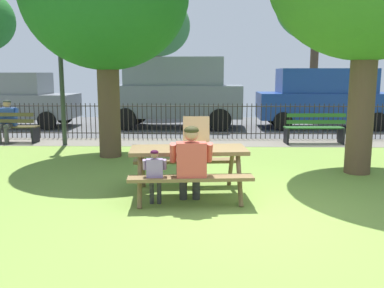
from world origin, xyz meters
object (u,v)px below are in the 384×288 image
picnic_table_foreground (188,159)px  parked_car_left (13,99)px  park_bench_center (314,129)px  child_at_table (155,172)px  parked_car_right (324,97)px  lamp_post_walkway (60,47)px  pizza_box_open (197,142)px  person_on_park_bench (7,119)px  adult_at_table (191,162)px  park_bench_left (8,128)px  far_tree_center (317,4)px  far_tree_midleft (157,27)px  parked_car_center (176,91)px

picnic_table_foreground → parked_car_left: 10.74m
park_bench_center → parked_car_left: 10.48m
child_at_table → parked_car_right: (4.96, 9.03, 0.58)m
child_at_table → lamp_post_walkway: bearing=120.2°
pizza_box_open → person_on_park_bench: pizza_box_open is taller
adult_at_table → parked_car_right: bearing=63.6°
adult_at_table → parked_car_left: 11.16m
adult_at_table → person_on_park_bench: 7.66m
park_bench_left → lamp_post_walkway: (1.70, -0.37, 2.19)m
pizza_box_open → parked_car_right: 9.48m
picnic_table_foreground → far_tree_center: far_tree_center is taller
parked_car_left → picnic_table_foreground: bearing=-52.1°
lamp_post_walkway → child_at_table: bearing=-59.8°
picnic_table_foreground → parked_car_right: (4.50, 8.46, 0.50)m
pizza_box_open → park_bench_center: bearing=57.6°
parked_car_left → far_tree_midleft: size_ratio=0.83×
lamp_post_walkway → pizza_box_open: bearing=-51.7°
park_bench_left → parked_car_center: bearing=37.6°
pizza_box_open → child_at_table: size_ratio=0.58×
pizza_box_open → parked_car_center: bearing=95.9°
lamp_post_walkway → far_tree_center: (8.72, 8.08, 2.29)m
person_on_park_bench → parked_car_left: (-1.36, 3.42, 0.35)m
pizza_box_open → child_at_table: bearing=-133.3°
picnic_table_foreground → park_bench_left: bearing=136.0°
parked_car_center → far_tree_center: (5.95, 4.28, 3.59)m
picnic_table_foreground → parked_car_left: bearing=127.9°
child_at_table → park_bench_center: 6.74m
lamp_post_walkway → park_bench_left: bearing=167.9°
picnic_table_foreground → pizza_box_open: size_ratio=3.88×
parked_car_center → lamp_post_walkway: bearing=-126.1°
lamp_post_walkway → parked_car_left: size_ratio=0.98×
person_on_park_bench → parked_car_right: size_ratio=0.26×
far_tree_center → parked_car_center: bearing=-144.2°
child_at_table → far_tree_midleft: far_tree_midleft is taller
park_bench_left → parked_car_right: 10.32m
parked_car_right → picnic_table_foreground: bearing=-118.0°
adult_at_table → park_bench_left: adult_at_table is taller
child_at_table → lamp_post_walkway: lamp_post_walkway is taller
pizza_box_open → park_bench_left: bearing=137.0°
pizza_box_open → far_tree_midleft: 13.21m
picnic_table_foreground → far_tree_center: 14.42m
person_on_park_bench → far_tree_midleft: far_tree_midleft is taller
park_bench_left → picnic_table_foreground: bearing=-44.0°
picnic_table_foreground → child_at_table: child_at_table is taller
picnic_table_foreground → adult_at_table: (0.05, -0.50, 0.06)m
parked_car_left → far_tree_midleft: far_tree_midleft is taller
far_tree_midleft → park_bench_center: bearing=-56.4°
adult_at_table → parked_car_center: parked_car_center is taller
adult_at_table → parked_car_left: parked_car_left is taller
child_at_table → parked_car_right: bearing=61.2°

